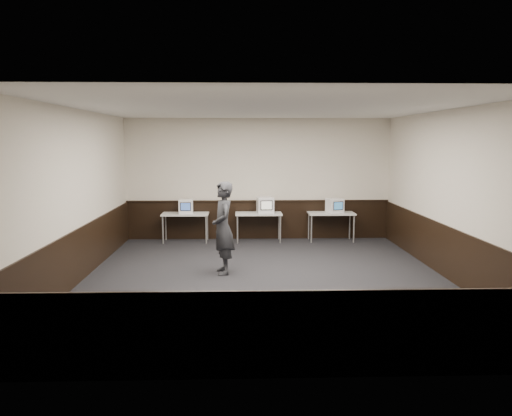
{
  "coord_description": "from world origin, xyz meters",
  "views": [
    {
      "loc": [
        -0.47,
        -9.21,
        2.61
      ],
      "look_at": [
        -0.13,
        1.6,
        1.15
      ],
      "focal_mm": 35.0,
      "sensor_mm": 36.0,
      "label": 1
    }
  ],
  "objects_px": {
    "emac_center": "(265,205)",
    "emac_right": "(335,206)",
    "desk_left": "(185,216)",
    "person": "(223,228)",
    "desk_center": "(259,216)",
    "emac_left": "(186,206)",
    "desk_right": "(331,215)"
  },
  "relations": [
    {
      "from": "emac_center",
      "to": "emac_right",
      "type": "xyz_separation_m",
      "value": [
        1.82,
        -0.01,
        -0.02
      ]
    },
    {
      "from": "emac_right",
      "to": "desk_left",
      "type": "bearing_deg",
      "value": 163.25
    },
    {
      "from": "emac_right",
      "to": "person",
      "type": "xyz_separation_m",
      "value": [
        -2.8,
        -3.14,
        -0.02
      ]
    },
    {
      "from": "desk_center",
      "to": "person",
      "type": "xyz_separation_m",
      "value": [
        -0.81,
        -3.15,
        0.23
      ]
    },
    {
      "from": "desk_left",
      "to": "desk_center",
      "type": "relative_size",
      "value": 1.0
    },
    {
      "from": "person",
      "to": "desk_left",
      "type": "bearing_deg",
      "value": -172.31
    },
    {
      "from": "emac_center",
      "to": "emac_left",
      "type": "bearing_deg",
      "value": 174.18
    },
    {
      "from": "desk_left",
      "to": "emac_right",
      "type": "bearing_deg",
      "value": -0.15
    },
    {
      "from": "desk_right",
      "to": "emac_center",
      "type": "distance_m",
      "value": 1.75
    },
    {
      "from": "person",
      "to": "desk_right",
      "type": "bearing_deg",
      "value": 127.89
    },
    {
      "from": "desk_center",
      "to": "emac_right",
      "type": "bearing_deg",
      "value": -0.3
    },
    {
      "from": "desk_left",
      "to": "emac_left",
      "type": "relative_size",
      "value": 2.93
    },
    {
      "from": "desk_right",
      "to": "emac_center",
      "type": "relative_size",
      "value": 2.49
    },
    {
      "from": "emac_left",
      "to": "emac_right",
      "type": "relative_size",
      "value": 0.86
    },
    {
      "from": "desk_left",
      "to": "emac_center",
      "type": "bearing_deg",
      "value": -0.02
    },
    {
      "from": "desk_right",
      "to": "emac_left",
      "type": "distance_m",
      "value": 3.79
    },
    {
      "from": "emac_left",
      "to": "person",
      "type": "relative_size",
      "value": 0.22
    },
    {
      "from": "emac_left",
      "to": "emac_center",
      "type": "relative_size",
      "value": 0.85
    },
    {
      "from": "desk_center",
      "to": "emac_right",
      "type": "relative_size",
      "value": 2.51
    },
    {
      "from": "desk_right",
      "to": "person",
      "type": "relative_size",
      "value": 0.66
    },
    {
      "from": "desk_center",
      "to": "emac_center",
      "type": "distance_m",
      "value": 0.33
    },
    {
      "from": "emac_center",
      "to": "desk_left",
      "type": "bearing_deg",
      "value": 173.91
    },
    {
      "from": "emac_center",
      "to": "emac_right",
      "type": "bearing_deg",
      "value": -6.37
    },
    {
      "from": "desk_center",
      "to": "person",
      "type": "distance_m",
      "value": 3.26
    },
    {
      "from": "desk_left",
      "to": "emac_center",
      "type": "relative_size",
      "value": 2.49
    },
    {
      "from": "emac_right",
      "to": "person",
      "type": "height_order",
      "value": "person"
    },
    {
      "from": "desk_left",
      "to": "person",
      "type": "height_order",
      "value": "person"
    },
    {
      "from": "desk_left",
      "to": "emac_right",
      "type": "xyz_separation_m",
      "value": [
        3.89,
        -0.01,
        0.26
      ]
    },
    {
      "from": "emac_left",
      "to": "emac_right",
      "type": "xyz_separation_m",
      "value": [
        3.87,
        -0.0,
        0.0
      ]
    },
    {
      "from": "emac_left",
      "to": "emac_center",
      "type": "bearing_deg",
      "value": -3.07
    },
    {
      "from": "desk_left",
      "to": "desk_center",
      "type": "distance_m",
      "value": 1.9
    },
    {
      "from": "desk_left",
      "to": "desk_right",
      "type": "height_order",
      "value": "same"
    }
  ]
}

